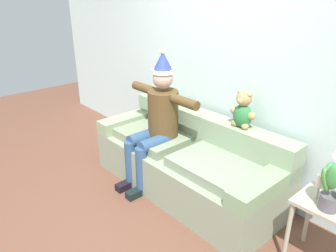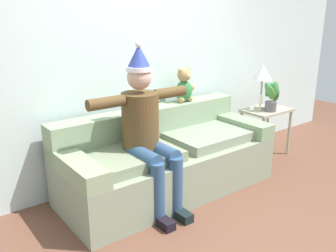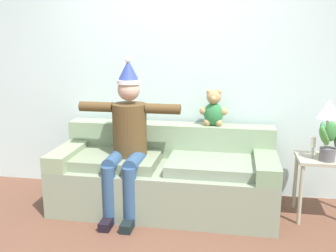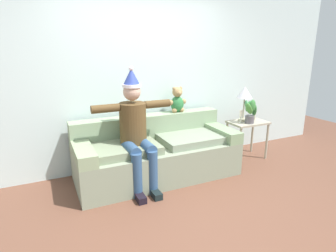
{
  "view_description": "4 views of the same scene",
  "coord_description": "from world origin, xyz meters",
  "px_view_note": "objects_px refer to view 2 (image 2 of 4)",
  "views": [
    {
      "loc": [
        2.2,
        -1.25,
        2.11
      ],
      "look_at": [
        -0.14,
        0.84,
        0.77
      ],
      "focal_mm": 34.5,
      "sensor_mm": 36.0,
      "label": 1
    },
    {
      "loc": [
        -2.09,
        -1.74,
        1.77
      ],
      "look_at": [
        -0.12,
        0.83,
        0.76
      ],
      "focal_mm": 38.95,
      "sensor_mm": 36.0,
      "label": 2
    },
    {
      "loc": [
        0.68,
        -2.64,
        1.73
      ],
      "look_at": [
        0.05,
        0.92,
        0.88
      ],
      "focal_mm": 41.03,
      "sensor_mm": 36.0,
      "label": 3
    },
    {
      "loc": [
        -1.4,
        -2.37,
        1.76
      ],
      "look_at": [
        0.1,
        0.85,
        0.76
      ],
      "focal_mm": 30.04,
      "sensor_mm": 36.0,
      "label": 4
    }
  ],
  "objects_px": {
    "couch": "(166,159)",
    "side_table": "(266,117)",
    "candle_short": "(274,97)",
    "table_lamp": "(262,74)",
    "potted_plant": "(271,96)",
    "candle_tall": "(260,101)",
    "person_seated": "(146,127)",
    "teddy_bear": "(184,87)"
  },
  "relations": [
    {
      "from": "table_lamp",
      "to": "candle_short",
      "type": "distance_m",
      "value": 0.36
    },
    {
      "from": "side_table",
      "to": "potted_plant",
      "type": "bearing_deg",
      "value": -120.31
    },
    {
      "from": "couch",
      "to": "table_lamp",
      "type": "distance_m",
      "value": 1.7
    },
    {
      "from": "person_seated",
      "to": "candle_short",
      "type": "xyz_separation_m",
      "value": [
        2.1,
        0.2,
        -0.04
      ]
    },
    {
      "from": "candle_tall",
      "to": "candle_short",
      "type": "bearing_deg",
      "value": 10.14
    },
    {
      "from": "potted_plant",
      "to": "candle_short",
      "type": "distance_m",
      "value": 0.26
    },
    {
      "from": "potted_plant",
      "to": "candle_tall",
      "type": "bearing_deg",
      "value": 148.44
    },
    {
      "from": "couch",
      "to": "potted_plant",
      "type": "distance_m",
      "value": 1.6
    },
    {
      "from": "candle_tall",
      "to": "side_table",
      "type": "bearing_deg",
      "value": 6.8
    },
    {
      "from": "couch",
      "to": "candle_short",
      "type": "distance_m",
      "value": 1.8
    },
    {
      "from": "potted_plant",
      "to": "candle_short",
      "type": "bearing_deg",
      "value": 30.6
    },
    {
      "from": "teddy_bear",
      "to": "potted_plant",
      "type": "xyz_separation_m",
      "value": [
        1.07,
        -0.38,
        -0.18
      ]
    },
    {
      "from": "side_table",
      "to": "candle_tall",
      "type": "relative_size",
      "value": 3.02
    },
    {
      "from": "person_seated",
      "to": "teddy_bear",
      "type": "xyz_separation_m",
      "value": [
        0.81,
        0.44,
        0.2
      ]
    },
    {
      "from": "side_table",
      "to": "table_lamp",
      "type": "height_order",
      "value": "table_lamp"
    },
    {
      "from": "person_seated",
      "to": "table_lamp",
      "type": "xyz_separation_m",
      "value": [
        1.89,
        0.24,
        0.26
      ]
    },
    {
      "from": "side_table",
      "to": "potted_plant",
      "type": "relative_size",
      "value": 1.6
    },
    {
      "from": "candle_tall",
      "to": "person_seated",
      "type": "bearing_deg",
      "value": -175.58
    },
    {
      "from": "couch",
      "to": "table_lamp",
      "type": "relative_size",
      "value": 4.03
    },
    {
      "from": "couch",
      "to": "side_table",
      "type": "distance_m",
      "value": 1.59
    },
    {
      "from": "person_seated",
      "to": "side_table",
      "type": "xyz_separation_m",
      "value": [
        1.93,
        0.16,
        -0.28
      ]
    },
    {
      "from": "couch",
      "to": "teddy_bear",
      "type": "xyz_separation_m",
      "value": [
        0.46,
        0.28,
        0.66
      ]
    },
    {
      "from": "person_seated",
      "to": "teddy_bear",
      "type": "distance_m",
      "value": 0.94
    },
    {
      "from": "teddy_bear",
      "to": "potted_plant",
      "type": "bearing_deg",
      "value": -19.39
    },
    {
      "from": "person_seated",
      "to": "potted_plant",
      "type": "height_order",
      "value": "person_seated"
    },
    {
      "from": "couch",
      "to": "potted_plant",
      "type": "height_order",
      "value": "potted_plant"
    },
    {
      "from": "person_seated",
      "to": "table_lamp",
      "type": "distance_m",
      "value": 1.92
    },
    {
      "from": "couch",
      "to": "candle_short",
      "type": "xyz_separation_m",
      "value": [
        1.75,
        0.04,
        0.41
      ]
    },
    {
      "from": "teddy_bear",
      "to": "side_table",
      "type": "height_order",
      "value": "teddy_bear"
    },
    {
      "from": "table_lamp",
      "to": "potted_plant",
      "type": "height_order",
      "value": "table_lamp"
    },
    {
      "from": "teddy_bear",
      "to": "table_lamp",
      "type": "bearing_deg",
      "value": -10.68
    },
    {
      "from": "side_table",
      "to": "candle_short",
      "type": "relative_size",
      "value": 3.01
    },
    {
      "from": "side_table",
      "to": "candle_short",
      "type": "bearing_deg",
      "value": 13.41
    },
    {
      "from": "candle_short",
      "to": "candle_tall",
      "type": "bearing_deg",
      "value": -169.86
    },
    {
      "from": "person_seated",
      "to": "candle_tall",
      "type": "height_order",
      "value": "person_seated"
    },
    {
      "from": "couch",
      "to": "potted_plant",
      "type": "relative_size",
      "value": 5.77
    },
    {
      "from": "potted_plant",
      "to": "candle_tall",
      "type": "distance_m",
      "value": 0.15
    },
    {
      "from": "teddy_bear",
      "to": "candle_tall",
      "type": "height_order",
      "value": "teddy_bear"
    },
    {
      "from": "person_seated",
      "to": "table_lamp",
      "type": "bearing_deg",
      "value": 7.14
    },
    {
      "from": "teddy_bear",
      "to": "candle_short",
      "type": "xyz_separation_m",
      "value": [
        1.29,
        -0.25,
        -0.25
      ]
    },
    {
      "from": "person_seated",
      "to": "candle_tall",
      "type": "xyz_separation_m",
      "value": [
        1.76,
        0.14,
        -0.04
      ]
    },
    {
      "from": "teddy_bear",
      "to": "candle_short",
      "type": "distance_m",
      "value": 1.33
    }
  ]
}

